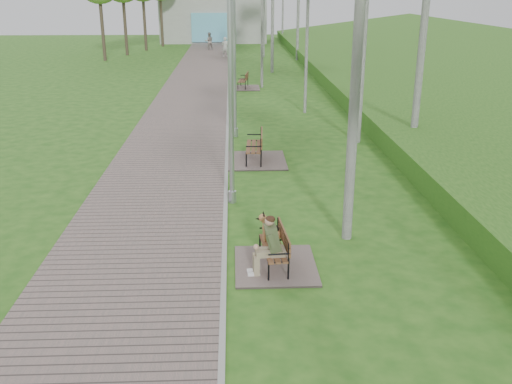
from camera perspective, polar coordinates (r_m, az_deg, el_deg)
ground at (r=8.31m, az=-3.47°, el=-17.51°), size 120.00×120.00×0.00m
walkway at (r=28.62m, az=-6.35°, el=9.60°), size 3.50×67.00×0.04m
kerb at (r=28.55m, az=-2.79°, el=9.68°), size 0.10×67.00×0.05m
embankment at (r=29.54m, az=21.45°, el=8.64°), size 14.00×70.00×1.60m
building_north at (r=57.69m, az=-4.25°, el=16.73°), size 10.00×5.20×4.00m
bench_main at (r=10.79m, az=1.54°, el=-5.80°), size 1.55×1.72×1.35m
bench_second at (r=17.46m, az=-0.19°, el=3.77°), size 1.85×2.06×1.14m
bench_third at (r=30.55m, az=-1.30°, el=10.67°), size 1.66×1.84×1.02m
lamp_post_near at (r=13.50m, az=-2.52°, el=8.49°), size 0.20×0.20×5.11m
lamp_post_second at (r=20.02m, az=-2.17°, el=12.37°), size 0.20×0.20×5.24m
lamp_post_third at (r=41.07m, az=-2.64°, el=16.59°), size 0.23×0.23×5.88m
lamp_post_far at (r=48.21m, az=-2.34°, el=16.28°), size 0.17×0.17×4.47m
pedestrian_near at (r=44.76m, az=-3.11°, el=14.28°), size 0.56×0.38×1.50m
pedestrian_far at (r=49.73m, az=-4.71°, el=14.78°), size 0.80×0.67×1.47m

